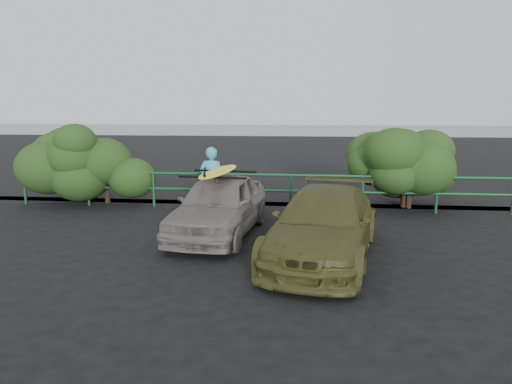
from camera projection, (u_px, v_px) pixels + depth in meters
ground at (227, 269)px, 8.20m from camera, size 80.00×80.00×0.00m
ocean at (295, 128)px, 66.90m from camera, size 200.00×200.00×0.00m
guardrail at (256, 191)px, 13.00m from camera, size 14.00×0.08×1.04m
shrub_left at (99, 167)px, 13.77m from camera, size 3.20×2.40×2.22m
shrub_right at (433, 172)px, 12.88m from camera, size 3.20×2.40×2.15m
sedan at (219, 205)px, 10.38m from camera, size 2.04×4.18×1.37m
olive_vehicle at (324, 224)px, 8.80m from camera, size 2.70×4.77×1.30m
man at (212, 181)px, 12.27m from camera, size 0.71×0.50×1.85m
roof_rack at (219, 174)px, 10.25m from camera, size 1.62×1.21×0.05m
surfboard at (219, 171)px, 10.24m from camera, size 0.77×2.49×0.07m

